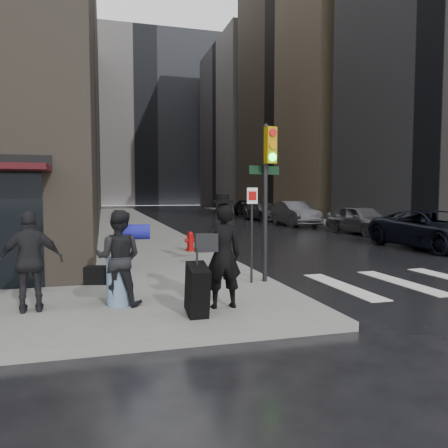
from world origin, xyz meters
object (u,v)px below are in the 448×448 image
at_px(parked_car_4, 248,207).
at_px(parked_car_2, 295,214).
at_px(parked_car_1, 361,220).
at_px(parked_car_3, 263,211).
at_px(man_greycoat, 31,261).
at_px(man_jeans, 118,258).
at_px(parked_car_0, 434,230).
at_px(man_overcoat, 217,261).
at_px(traffic_light, 266,181).
at_px(fire_hydrant, 190,242).

bearing_deg(parked_car_4, parked_car_2, -92.48).
relative_size(parked_car_1, parked_car_3, 0.89).
relative_size(man_greycoat, parked_car_3, 0.34).
height_order(man_jeans, parked_car_3, man_jeans).
xyz_separation_m(man_greycoat, parked_car_0, (13.38, 6.02, -0.26)).
bearing_deg(parked_car_3, parked_car_1, -92.55).
relative_size(man_overcoat, man_jeans, 1.19).
distance_m(traffic_light, parked_car_2, 19.64).
relative_size(parked_car_0, parked_car_2, 1.10).
bearing_deg(parked_car_4, parked_car_3, -95.60).
distance_m(man_jeans, man_greycoat, 1.42).
bearing_deg(parked_car_2, man_jeans, -121.58).
relative_size(man_greycoat, fire_hydrant, 2.53).
bearing_deg(parked_car_2, parked_car_3, 89.67).
bearing_deg(parked_car_0, traffic_light, -152.37).
relative_size(man_overcoat, parked_car_4, 0.42).
xyz_separation_m(parked_car_0, parked_car_2, (0.09, 12.74, 0.06)).
relative_size(man_greycoat, parked_car_4, 0.36).
bearing_deg(parked_car_4, traffic_light, -105.83).
xyz_separation_m(traffic_light, parked_car_3, (8.98, 23.86, -1.69)).
xyz_separation_m(man_overcoat, fire_hydrant, (1.03, 7.62, -0.54)).
height_order(man_overcoat, parked_car_3, man_overcoat).
bearing_deg(parked_car_2, parked_car_1, -81.02).
distance_m(man_jeans, parked_car_4, 34.05).
bearing_deg(traffic_light, man_greycoat, -176.91).
bearing_deg(parked_car_2, traffic_light, -115.48).
relative_size(man_jeans, fire_hydrant, 2.50).
xyz_separation_m(man_overcoat, parked_car_2, (10.43, 19.44, -0.18)).
relative_size(parked_car_1, parked_car_2, 0.91).
height_order(parked_car_1, parked_car_4, parked_car_4).
distance_m(fire_hydrant, parked_car_3, 20.56).
bearing_deg(parked_car_3, man_greycoat, -124.17).
bearing_deg(fire_hydrant, man_greycoat, -120.45).
distance_m(parked_car_2, parked_car_4, 12.78).
height_order(man_overcoat, man_greycoat, man_overcoat).
bearing_deg(traffic_light, parked_car_0, 16.50).
relative_size(traffic_light, parked_car_3, 0.70).
xyz_separation_m(parked_car_1, parked_car_2, (-0.87, 6.37, 0.05)).
relative_size(man_jeans, parked_car_0, 0.31).
height_order(fire_hydrant, parked_car_2, parked_car_2).
relative_size(fire_hydrant, parked_car_2, 0.14).
bearing_deg(man_overcoat, man_greycoat, -13.31).
bearing_deg(fire_hydrant, parked_car_0, -5.62).
relative_size(parked_car_0, parked_car_1, 1.20).
bearing_deg(parked_car_2, fire_hydrant, -127.24).
distance_m(parked_car_1, parked_car_2, 6.43).
distance_m(traffic_light, parked_car_4, 31.83).
height_order(traffic_light, parked_car_0, traffic_light).
height_order(fire_hydrant, parked_car_4, parked_car_4).
relative_size(man_overcoat, traffic_light, 0.57).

